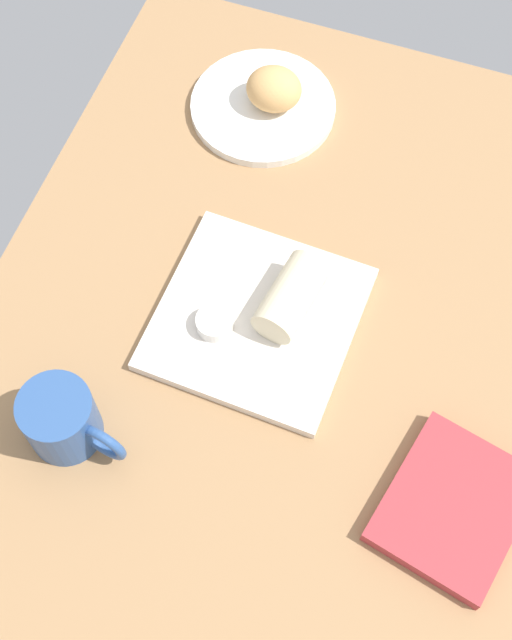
{
  "coord_description": "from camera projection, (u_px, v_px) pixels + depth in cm",
  "views": [
    {
      "loc": [
        48.12,
        9.05,
        108.5
      ],
      "look_at": [
        -0.53,
        -8.24,
        7.0
      ],
      "focal_mm": 49.8,
      "sensor_mm": 36.0,
      "label": 1
    }
  ],
  "objects": [
    {
      "name": "round_plate",
      "position": [
        263.0,
        107.0,
        1.33
      ],
      "size": [
        21.73,
        21.73,
        1.4
      ],
      "primitive_type": "cylinder",
      "color": "white",
      "rests_on": "dining_table"
    },
    {
      "name": "dining_table",
      "position": [
        313.0,
        359.0,
        1.17
      ],
      "size": [
        110.0,
        90.0,
        4.0
      ],
      "primitive_type": "cube",
      "color": "#9E754C",
      "rests_on": "ground"
    },
    {
      "name": "square_plate",
      "position": [
        257.0,
        319.0,
        1.16
      ],
      "size": [
        26.22,
        26.22,
        1.6
      ],
      "primitive_type": "cube",
      "rotation": [
        0.0,
        0.0,
        -0.04
      ],
      "color": "silver",
      "rests_on": "dining_table"
    },
    {
      "name": "breakfast_wrap",
      "position": [
        291.0,
        297.0,
        1.14
      ],
      "size": [
        11.91,
        7.45,
        5.74
      ],
      "primitive_type": "cylinder",
      "rotation": [
        1.57,
        0.0,
        1.41
      ],
      "color": "beige",
      "rests_on": "square_plate"
    },
    {
      "name": "sauce_cup",
      "position": [
        214.0,
        323.0,
        1.14
      ],
      "size": [
        4.85,
        4.85,
        2.02
      ],
      "color": "silver",
      "rests_on": "square_plate"
    },
    {
      "name": "scone_pastry",
      "position": [
        274.0,
        89.0,
        1.29
      ],
      "size": [
        8.02,
        8.83,
        6.22
      ],
      "primitive_type": "ellipsoid",
      "rotation": [
        0.0,
        0.0,
        4.8
      ],
      "color": "tan",
      "rests_on": "round_plate"
    },
    {
      "name": "coffee_mug",
      "position": [
        63.0,
        420.0,
        1.06
      ],
      "size": [
        9.05,
        13.8,
        8.99
      ],
      "color": "#2D518C",
      "rests_on": "dining_table"
    },
    {
      "name": "book_stack",
      "position": [
        453.0,
        507.0,
        1.05
      ],
      "size": [
        20.89,
        18.67,
        2.26
      ],
      "color": "#A53338",
      "rests_on": "dining_table"
    }
  ]
}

